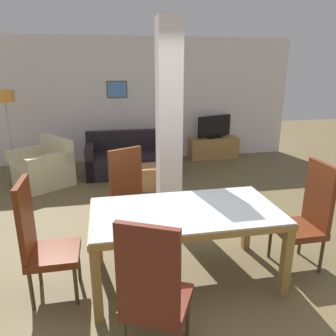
% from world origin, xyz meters
% --- Properties ---
extents(ground_plane, '(18.00, 18.00, 0.00)m').
position_xyz_m(ground_plane, '(0.00, 0.00, 0.00)').
color(ground_plane, brown).
extents(back_wall, '(7.20, 0.09, 2.70)m').
position_xyz_m(back_wall, '(-0.00, 4.61, 1.35)').
color(back_wall, silver).
rests_on(back_wall, ground_plane).
extents(divider_pillar, '(0.32, 0.35, 2.70)m').
position_xyz_m(divider_pillar, '(0.15, 1.59, 1.35)').
color(divider_pillar, silver).
rests_on(divider_pillar, ground_plane).
extents(dining_table, '(1.82, 0.96, 0.77)m').
position_xyz_m(dining_table, '(0.00, 0.00, 0.63)').
color(dining_table, olive).
rests_on(dining_table, ground_plane).
extents(dining_chair_far_left, '(0.62, 0.62, 1.16)m').
position_xyz_m(dining_chair_far_left, '(-0.45, 0.90, 0.60)').
color(dining_chair_far_left, '#612D14').
rests_on(dining_chair_far_left, ground_plane).
extents(dining_chair_head_right, '(0.46, 0.46, 1.16)m').
position_xyz_m(dining_chair_head_right, '(1.33, 0.00, 0.60)').
color(dining_chair_head_right, '#642B14').
rests_on(dining_chair_head_right, ground_plane).
extents(dining_chair_head_left, '(0.46, 0.46, 1.16)m').
position_xyz_m(dining_chair_head_left, '(-1.35, 0.00, 0.60)').
color(dining_chair_head_left, '#63270F').
rests_on(dining_chair_head_left, ground_plane).
extents(dining_chair_near_left, '(0.62, 0.62, 1.16)m').
position_xyz_m(dining_chair_near_left, '(-0.45, -0.90, 0.60)').
color(dining_chair_near_left, '#602317').
rests_on(dining_chair_near_left, ground_plane).
extents(sofa, '(1.74, 0.92, 0.82)m').
position_xyz_m(sofa, '(-0.24, 3.60, 0.28)').
color(sofa, black).
rests_on(sofa, ground_plane).
extents(armchair, '(1.23, 1.25, 0.83)m').
position_xyz_m(armchair, '(-1.86, 3.24, 0.29)').
color(armchair, beige).
rests_on(armchair, ground_plane).
extents(coffee_table, '(0.56, 0.45, 0.41)m').
position_xyz_m(coffee_table, '(-0.13, 2.64, 0.21)').
color(coffee_table, '#AA7340').
rests_on(coffee_table, ground_plane).
extents(bottle, '(0.08, 0.08, 0.27)m').
position_xyz_m(bottle, '(-0.20, 2.53, 0.52)').
color(bottle, '#194C23').
rests_on(bottle, coffee_table).
extents(tv_stand, '(1.13, 0.40, 0.49)m').
position_xyz_m(tv_stand, '(1.77, 4.33, 0.25)').
color(tv_stand, '#A87A3E').
rests_on(tv_stand, ground_plane).
extents(tv_screen, '(0.86, 0.35, 0.52)m').
position_xyz_m(tv_screen, '(1.77, 4.33, 0.74)').
color(tv_screen, black).
rests_on(tv_screen, tv_stand).
extents(floor_lamp, '(0.36, 0.36, 1.66)m').
position_xyz_m(floor_lamp, '(-2.52, 3.88, 1.41)').
color(floor_lamp, '#B7B7BC').
rests_on(floor_lamp, ground_plane).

